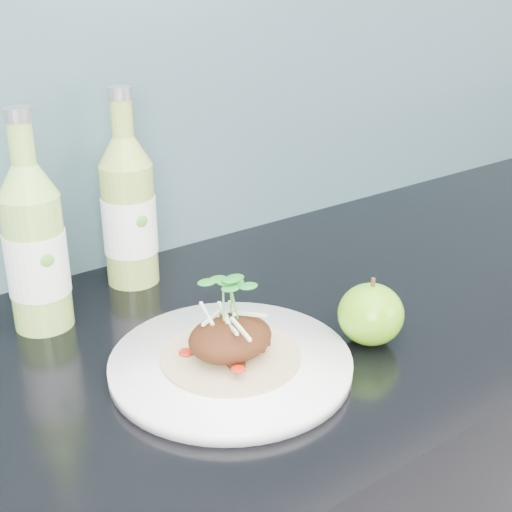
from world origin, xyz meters
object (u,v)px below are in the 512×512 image
(dinner_plate, at_px, (231,364))
(cider_bottle_right, at_px, (129,212))
(green_apple, at_px, (371,314))
(cider_bottle_left, at_px, (35,248))

(dinner_plate, bearing_deg, cider_bottle_right, 85.40)
(green_apple, height_order, cider_bottle_right, cider_bottle_right)
(cider_bottle_left, bearing_deg, cider_bottle_right, 22.80)
(green_apple, bearing_deg, dinner_plate, 164.53)
(cider_bottle_left, height_order, cider_bottle_right, same)
(dinner_plate, distance_m, cider_bottle_right, 0.30)
(dinner_plate, bearing_deg, cider_bottle_left, 119.53)
(dinner_plate, relative_size, cider_bottle_left, 1.25)
(dinner_plate, height_order, green_apple, green_apple)
(dinner_plate, distance_m, cider_bottle_left, 0.28)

